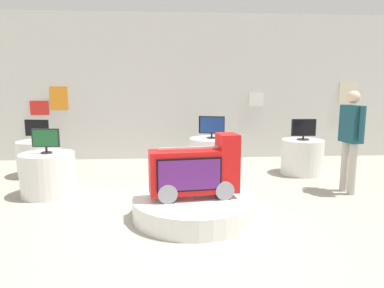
{
  "coord_description": "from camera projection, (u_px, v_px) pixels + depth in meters",
  "views": [
    {
      "loc": [
        -0.14,
        -4.21,
        1.74
      ],
      "look_at": [
        0.22,
        1.13,
        0.85
      ],
      "focal_mm": 33.02,
      "sensor_mm": 36.0,
      "label": 1
    }
  ],
  "objects": [
    {
      "name": "display_pedestal_right_rear",
      "position": [
        39.0,
        158.0,
        6.86
      ],
      "size": [
        0.8,
        0.8,
        0.68
      ],
      "primitive_type": "cylinder",
      "color": "silver",
      "rests_on": "ground"
    },
    {
      "name": "main_display_pedestal",
      "position": [
        194.0,
        207.0,
        4.71
      ],
      "size": [
        1.63,
        1.63,
        0.27
      ],
      "primitive_type": "cylinder",
      "color": "silver",
      "rests_on": "ground"
    },
    {
      "name": "display_pedestal_center_rear",
      "position": [
        48.0,
        174.0,
        5.64
      ],
      "size": [
        0.85,
        0.85,
        0.68
      ],
      "primitive_type": "cylinder",
      "color": "silver",
      "rests_on": "ground"
    },
    {
      "name": "ground_plane",
      "position": [
        181.0,
        225.0,
        4.44
      ],
      "size": [
        30.0,
        30.0,
        0.0
      ],
      "primitive_type": "plane",
      "color": "#A8A091"
    },
    {
      "name": "tv_on_left_rear",
      "position": [
        212.0,
        126.0,
        7.13
      ],
      "size": [
        0.52,
        0.2,
        0.45
      ],
      "color": "black",
      "rests_on": "display_pedestal_left_rear"
    },
    {
      "name": "display_pedestal_far_right",
      "position": [
        302.0,
        157.0,
        7.01
      ],
      "size": [
        0.82,
        0.82,
        0.68
      ],
      "primitive_type": "cylinder",
      "color": "silver",
      "rests_on": "ground"
    },
    {
      "name": "tv_on_center_rear",
      "position": [
        46.0,
        139.0,
        5.54
      ],
      "size": [
        0.44,
        0.17,
        0.39
      ],
      "color": "black",
      "rests_on": "display_pedestal_center_rear"
    },
    {
      "name": "tv_on_far_right",
      "position": [
        304.0,
        129.0,
        6.91
      ],
      "size": [
        0.48,
        0.23,
        0.41
      ],
      "color": "black",
      "rests_on": "display_pedestal_far_right"
    },
    {
      "name": "novelty_firetruck_tv",
      "position": [
        196.0,
        172.0,
        4.63
      ],
      "size": [
        1.2,
        0.52,
        0.84
      ],
      "color": "gray",
      "rests_on": "main_display_pedestal"
    },
    {
      "name": "tv_on_right_rear",
      "position": [
        37.0,
        130.0,
        6.76
      ],
      "size": [
        0.47,
        0.22,
        0.41
      ],
      "color": "black",
      "rests_on": "display_pedestal_right_rear"
    },
    {
      "name": "shopper_browsing_near_truck",
      "position": [
        351.0,
        134.0,
        5.65
      ],
      "size": [
        0.25,
        0.55,
        1.66
      ],
      "color": "#B2ADA3",
      "rests_on": "ground"
    },
    {
      "name": "back_wall_display",
      "position": [
        174.0,
        88.0,
        8.31
      ],
      "size": [
        10.96,
        0.13,
        3.38
      ],
      "color": "silver",
      "rests_on": "ground"
    },
    {
      "name": "display_pedestal_left_rear",
      "position": [
        211.0,
        155.0,
        7.23
      ],
      "size": [
        0.89,
        0.89,
        0.68
      ],
      "primitive_type": "cylinder",
      "color": "silver",
      "rests_on": "ground"
    }
  ]
}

